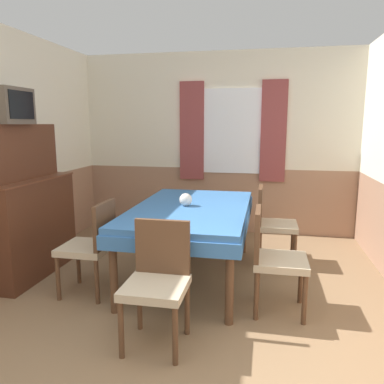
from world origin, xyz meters
The scene contains 10 objects.
wall_back centered at (0.02, 3.88, 1.31)m, with size 4.34×0.09×2.60m.
wall_left centered at (-2.00, 1.93, 1.30)m, with size 0.05×4.26×2.60m.
dining_table centered at (-0.02, 2.09, 0.66)m, with size 1.17×1.94×0.76m.
chair_head_near centered at (-0.02, 0.88, 0.50)m, with size 0.44×0.44×0.89m.
chair_right_near centered at (0.80, 1.51, 0.50)m, with size 0.44×0.44×0.89m.
chair_right_far centered at (0.80, 2.66, 0.50)m, with size 0.44×0.44×0.89m.
chair_left_near centered at (-0.85, 1.51, 0.50)m, with size 0.44×0.44×0.89m.
sideboard centered at (-1.74, 1.84, 0.69)m, with size 0.46×1.18×1.59m.
tv centered at (-1.74, 1.70, 1.76)m, with size 0.29×0.44×0.35m.
vase centered at (-0.08, 2.10, 0.83)m, with size 0.13×0.13×0.13m.
Camera 1 is at (0.72, -1.57, 1.59)m, focal length 35.00 mm.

